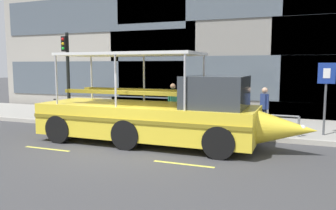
{
  "coord_description": "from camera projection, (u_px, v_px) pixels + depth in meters",
  "views": [
    {
      "loc": [
        5.37,
        -9.5,
        2.75
      ],
      "look_at": [
        0.81,
        2.09,
        1.3
      ],
      "focal_mm": 35.98,
      "sensor_mm": 36.0,
      "label": 1
    }
  ],
  "objects": [
    {
      "name": "parking_sign",
      "position": [
        326.0,
        86.0,
        12.35
      ],
      "size": [
        0.6,
        0.12,
        2.68
      ],
      "color": "#4C4F54",
      "rests_on": "sidewalk"
    },
    {
      "name": "curb_edge",
      "position": [
        159.0,
        131.0,
        13.92
      ],
      "size": [
        32.0,
        0.18,
        0.18
      ],
      "primitive_type": "cube",
      "color": "#B2ADA3",
      "rests_on": "ground_plane"
    },
    {
      "name": "sidewalk",
      "position": [
        179.0,
        121.0,
        16.22
      ],
      "size": [
        32.0,
        4.8,
        0.18
      ],
      "primitive_type": "cube",
      "color": "#99968E",
      "rests_on": "ground_plane"
    },
    {
      "name": "traffic_light_pole",
      "position": [
        67.0,
        67.0,
        16.35
      ],
      "size": [
        0.24,
        0.46,
        4.17
      ],
      "color": "black",
      "rests_on": "sidewalk"
    },
    {
      "name": "leaned_bicycle",
      "position": [
        60.0,
        111.0,
        16.53
      ],
      "size": [
        1.74,
        0.46,
        0.96
      ],
      "color": "black",
      "rests_on": "sidewalk"
    },
    {
      "name": "lane_centreline",
      "position": [
        110.0,
        156.0,
        10.34
      ],
      "size": [
        25.8,
        0.12,
        0.01
      ],
      "color": "#DBD64C",
      "rests_on": "ground_plane"
    },
    {
      "name": "pedestrian_mid_left",
      "position": [
        173.0,
        99.0,
        15.26
      ],
      "size": [
        0.35,
        0.43,
        1.78
      ],
      "color": "black",
      "rests_on": "sidewalk"
    },
    {
      "name": "pedestrian_near_bow",
      "position": [
        264.0,
        104.0,
        13.45
      ],
      "size": [
        0.35,
        0.4,
        1.72
      ],
      "color": "#1E2338",
      "rests_on": "sidewalk"
    },
    {
      "name": "curb_guardrail",
      "position": [
        168.0,
        115.0,
        14.06
      ],
      "size": [
        10.3,
        0.09,
        0.77
      ],
      "color": "gray",
      "rests_on": "sidewalk"
    },
    {
      "name": "ground_plane",
      "position": [
        122.0,
        150.0,
        11.05
      ],
      "size": [
        120.0,
        120.0,
        0.0
      ],
      "primitive_type": "plane",
      "color": "#3D3D3F"
    },
    {
      "name": "duck_tour_boat",
      "position": [
        160.0,
        115.0,
        11.77
      ],
      "size": [
        9.71,
        2.54,
        3.21
      ],
      "color": "yellow",
      "rests_on": "ground_plane"
    }
  ]
}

